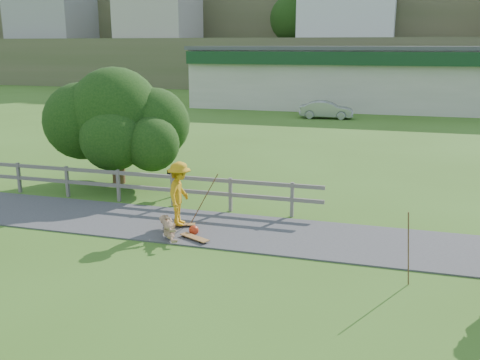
{
  "coord_description": "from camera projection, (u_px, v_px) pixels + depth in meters",
  "views": [
    {
      "loc": [
        4.92,
        -12.38,
        5.2
      ],
      "look_at": [
        0.7,
        2.0,
        1.4
      ],
      "focal_mm": 40.0,
      "sensor_mm": 36.0,
      "label": 1
    }
  ],
  "objects": [
    {
      "name": "fence",
      "position": [
        102.0,
        180.0,
        18.29
      ],
      "size": [
        15.05,
        0.1,
        1.1
      ],
      "color": "#66605A",
      "rests_on": "ground"
    },
    {
      "name": "longboard_fallen",
      "position": [
        195.0,
        239.0,
        14.57
      ],
      "size": [
        0.97,
        0.64,
        0.11
      ],
      "primitive_type": null,
      "rotation": [
        0.0,
        0.0,
        -0.47
      ],
      "color": "brown",
      "rests_on": "ground"
    },
    {
      "name": "pole_spec_left",
      "position": [
        408.0,
        249.0,
        11.74
      ],
      "size": [
        0.03,
        0.03,
        1.69
      ],
      "primitive_type": "cylinder",
      "color": "brown",
      "rests_on": "ground"
    },
    {
      "name": "car_silver",
      "position": [
        326.0,
        110.0,
        38.78
      ],
      "size": [
        3.93,
        1.64,
        1.26
      ],
      "primitive_type": "imported",
      "rotation": [
        0.0,
        0.0,
        1.65
      ],
      "color": "#94969B",
      "rests_on": "ground"
    },
    {
      "name": "skater_rider",
      "position": [
        180.0,
        197.0,
        15.43
      ],
      "size": [
        0.82,
        1.27,
        1.87
      ],
      "primitive_type": "imported",
      "rotation": [
        0.0,
        0.0,
        1.68
      ],
      "color": "#C68C12",
      "rests_on": "ground"
    },
    {
      "name": "longboard_rider",
      "position": [
        180.0,
        226.0,
        15.65
      ],
      "size": [
        0.88,
        0.48,
        0.1
      ],
      "primitive_type": null,
      "rotation": [
        0.0,
        0.0,
        0.33
      ],
      "color": "brown",
      "rests_on": "ground"
    },
    {
      "name": "tree",
      "position": [
        117.0,
        134.0,
        20.26
      ],
      "size": [
        5.56,
        5.56,
        3.83
      ],
      "primitive_type": null,
      "color": "black",
      "rests_on": "ground"
    },
    {
      "name": "helmet",
      "position": [
        194.0,
        230.0,
        15.03
      ],
      "size": [
        0.28,
        0.28,
        0.28
      ],
      "primitive_type": "sphere",
      "color": "red",
      "rests_on": "ground"
    },
    {
      "name": "bbq",
      "position": [
        175.0,
        183.0,
        18.82
      ],
      "size": [
        0.46,
        0.37,
        0.96
      ],
      "primitive_type": null,
      "rotation": [
        0.0,
        0.0,
        0.06
      ],
      "color": "black",
      "rests_on": "ground"
    },
    {
      "name": "ground",
      "position": [
        193.0,
        247.0,
        14.14
      ],
      "size": [
        260.0,
        260.0,
        0.0
      ],
      "primitive_type": "plane",
      "color": "#3B631C",
      "rests_on": "ground"
    },
    {
      "name": "strip_mall",
      "position": [
        388.0,
        77.0,
        44.91
      ],
      "size": [
        32.5,
        10.75,
        5.1
      ],
      "color": "#BAB6A3",
      "rests_on": "ground"
    },
    {
      "name": "path",
      "position": [
        212.0,
        228.0,
        15.53
      ],
      "size": [
        34.0,
        3.0,
        0.04
      ],
      "primitive_type": "cube",
      "color": "#37373A",
      "rests_on": "ground"
    },
    {
      "name": "skater_fallen",
      "position": [
        169.0,
        227.0,
        14.83
      ],
      "size": [
        1.57,
        1.17,
        0.59
      ],
      "primitive_type": "imported",
      "rotation": [
        0.0,
        0.0,
        0.55
      ],
      "color": "#A97F5D",
      "rests_on": "ground"
    },
    {
      "name": "pole_rider",
      "position": [
        204.0,
        196.0,
        15.64
      ],
      "size": [
        0.03,
        0.03,
        1.83
      ],
      "primitive_type": "cylinder",
      "color": "brown",
      "rests_on": "ground"
    }
  ]
}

